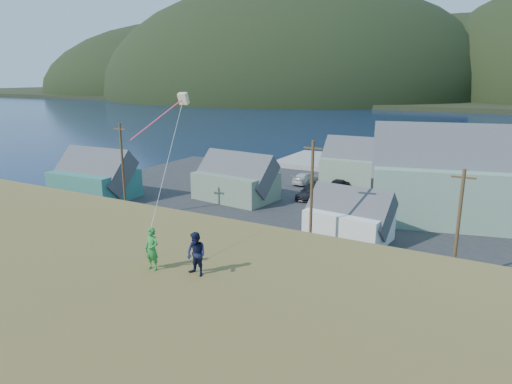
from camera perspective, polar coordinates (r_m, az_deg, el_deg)
ground at (r=37.78m, az=4.66°, el=-8.28°), size 900.00×900.00×0.00m
grass_strip at (r=36.09m, az=3.34°, el=-9.29°), size 110.00×8.00×0.10m
waterfront_lot at (r=52.91m, az=12.28°, el=-1.84°), size 72.00×36.00×0.12m
wharf at (r=75.97m, az=13.03°, el=3.32°), size 26.00×14.00×0.90m
far_shore at (r=362.43m, az=27.12°, el=10.68°), size 900.00×320.00×2.00m
shed_teal at (r=58.08m, az=-19.56°, el=1.85°), size 9.71×7.11×7.44m
shed_palegreen_near at (r=54.27m, az=-2.54°, el=1.67°), size 10.11×6.99×6.91m
shed_white at (r=41.66m, az=11.56°, el=-3.03°), size 7.89×5.68×5.88m
shed_palegreen_far at (r=63.67m, az=13.56°, el=3.51°), size 11.79×7.04×7.79m
utility_poles at (r=38.88m, az=1.39°, el=-0.22°), size 31.95×0.24×9.81m
parked_cars at (r=61.02m, az=3.41°, el=1.38°), size 18.26×12.18×1.56m
kite_flyer_green at (r=18.10m, az=-12.88°, el=-6.97°), size 0.62×0.41×1.68m
kite_flyer_navy at (r=17.32m, az=-7.48°, el=-7.71°), size 0.90×0.75×1.68m
kite_rig at (r=22.60m, az=-9.60°, el=10.91°), size 1.88×3.00×7.58m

